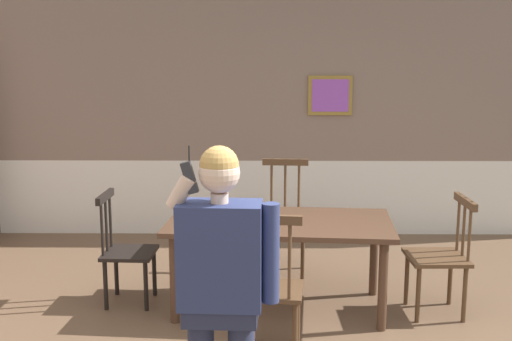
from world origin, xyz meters
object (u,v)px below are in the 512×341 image
(dining_table, at_px, (280,230))
(person_figure, at_px, (222,278))
(chair_by_doorway, at_px, (284,222))
(chair_near_window, at_px, (125,250))
(chair_at_table_head, at_px, (441,256))
(chair_opposite_corner, at_px, (273,288))

(dining_table, distance_m, person_figure, 1.88)
(chair_by_doorway, xyz_separation_m, person_figure, (-0.41, -2.68, 0.42))
(chair_near_window, xyz_separation_m, chair_by_doorway, (1.34, 0.75, 0.04))
(chair_at_table_head, height_order, person_figure, person_figure)
(chair_at_table_head, bearing_deg, person_figure, 135.68)
(dining_table, bearing_deg, chair_at_table_head, -4.36)
(chair_near_window, relative_size, chair_by_doorway, 0.88)
(dining_table, height_order, chair_opposite_corner, chair_opposite_corner)
(chair_near_window, height_order, chair_by_doorway, chair_by_doorway)
(chair_near_window, bearing_deg, chair_opposite_corner, 54.01)
(chair_at_table_head, bearing_deg, dining_table, 84.36)
(chair_at_table_head, bearing_deg, chair_by_doorway, 50.55)
(chair_at_table_head, relative_size, chair_opposite_corner, 0.91)
(chair_near_window, bearing_deg, person_figure, 27.79)
(chair_by_doorway, distance_m, person_figure, 2.75)
(chair_near_window, height_order, chair_at_table_head, chair_at_table_head)
(chair_at_table_head, height_order, chair_opposite_corner, chair_opposite_corner)
(dining_table, relative_size, chair_by_doorway, 1.73)
(chair_by_doorway, bearing_deg, person_figure, 84.74)
(chair_near_window, height_order, chair_opposite_corner, chair_opposite_corner)
(chair_near_window, height_order, person_figure, person_figure)
(dining_table, xyz_separation_m, chair_near_window, (-1.27, 0.10, -0.20))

